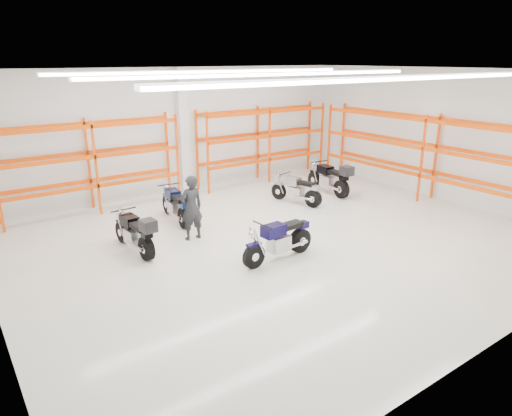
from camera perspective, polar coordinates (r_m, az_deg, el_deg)
ground at (r=12.73m, az=3.20°, el=-3.90°), size 14.00×14.00×0.00m
room_shell at (r=11.91m, az=3.40°, el=10.93°), size 14.02×12.02×4.51m
motorcycle_main at (r=11.34m, az=3.16°, el=-4.04°), size 2.16×0.71×1.06m
motorcycle_back_a at (r=12.03m, az=-14.77°, el=-3.13°), size 0.69×2.16×1.11m
motorcycle_back_b at (r=14.11m, az=-9.95°, el=0.23°), size 0.71×2.15×1.05m
motorcycle_back_c at (r=15.70m, az=5.26°, el=2.18°), size 0.80×2.00×1.00m
motorcycle_back_d at (r=16.97m, az=9.38°, el=3.61°), size 0.75×2.35×1.21m
standing_man at (r=12.55m, az=-8.08°, el=0.03°), size 0.66×0.44×1.81m
structural_column at (r=16.92m, az=-9.19°, el=9.37°), size 0.32×0.32×4.50m
pallet_racking_back_left at (r=15.49m, az=-19.88°, el=5.97°), size 5.67×0.87×3.00m
pallet_racking_back_right at (r=18.45m, az=0.95°, el=8.86°), size 5.67×0.87×3.00m
pallet_racking_side at (r=16.90m, az=20.91°, el=6.90°), size 0.87×9.07×3.00m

